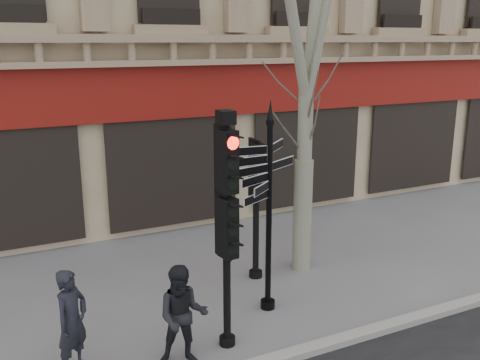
% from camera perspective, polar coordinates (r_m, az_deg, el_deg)
% --- Properties ---
extents(ground, '(80.00, 80.00, 0.00)m').
position_cam_1_polar(ground, '(10.00, 2.85, -14.08)').
color(ground, slate).
rests_on(ground, ground).
extents(kerb, '(80.00, 0.25, 0.12)m').
position_cam_1_polar(kerb, '(8.95, 7.41, -17.52)').
color(kerb, gray).
rests_on(kerb, ground).
extents(fingerpost, '(2.02, 2.02, 3.86)m').
position_cam_1_polar(fingerpost, '(9.28, 3.17, 0.82)').
color(fingerpost, black).
rests_on(fingerpost, ground).
extents(traffic_signal_main, '(0.46, 0.36, 3.83)m').
position_cam_1_polar(traffic_signal_main, '(8.12, -1.47, -2.46)').
color(traffic_signal_main, black).
rests_on(traffic_signal_main, ground).
extents(traffic_signal_secondary, '(0.49, 0.36, 2.85)m').
position_cam_1_polar(traffic_signal_secondary, '(10.72, 1.74, -0.60)').
color(traffic_signal_secondary, black).
rests_on(traffic_signal_secondary, ground).
extents(pedestrian_a, '(0.70, 0.68, 1.62)m').
position_cam_1_polar(pedestrian_a, '(8.48, -17.48, -14.21)').
color(pedestrian_a, black).
rests_on(pedestrian_a, ground).
extents(pedestrian_b, '(0.94, 0.84, 1.60)m').
position_cam_1_polar(pedestrian_b, '(8.31, -6.13, -14.25)').
color(pedestrian_b, black).
rests_on(pedestrian_b, ground).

